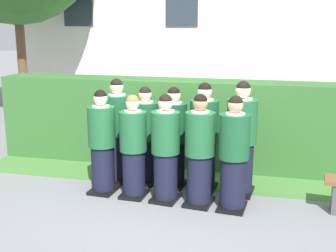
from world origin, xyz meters
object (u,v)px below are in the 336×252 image
object	(u,v)px
student_rear_row_2	(174,140)
student_rear_row_3	(204,140)
student_rear_row_1	(146,138)
student_front_row_0	(102,144)
student_rear_row_0	(118,133)
student_front_row_1	(133,149)
student_front_row_3	(200,153)
student_rear_row_4	(241,141)
student_front_row_2	(165,151)
student_front_row_4	(234,156)

from	to	relation	value
student_rear_row_2	student_rear_row_3	distance (m)	0.49
student_rear_row_1	student_front_row_0	bearing A→B (deg)	-134.01
student_rear_row_0	student_rear_row_1	xyz separation A→B (m)	(0.47, -0.01, -0.05)
student_rear_row_0	student_rear_row_3	xyz separation A→B (m)	(1.42, -0.08, -0.00)
student_rear_row_1	student_front_row_1	bearing A→B (deg)	-91.30
student_front_row_3	student_rear_row_4	bearing A→B (deg)	46.54
student_rear_row_0	student_rear_row_2	xyz separation A→B (m)	(0.94, -0.05, -0.05)
student_front_row_2	student_rear_row_2	world-z (taller)	student_rear_row_2
student_rear_row_1	student_rear_row_3	xyz separation A→B (m)	(0.95, -0.08, 0.05)
student_rear_row_2	student_rear_row_3	bearing A→B (deg)	-4.43
student_rear_row_0	student_front_row_4	bearing A→B (deg)	-20.31
student_front_row_3	student_rear_row_3	size ratio (longest dim) A/B	0.95
student_rear_row_1	student_rear_row_2	world-z (taller)	student_rear_row_2
student_front_row_1	student_rear_row_0	distance (m)	0.76
student_rear_row_0	student_rear_row_1	world-z (taller)	student_rear_row_0
student_rear_row_0	student_rear_row_4	world-z (taller)	student_rear_row_4
student_rear_row_2	student_rear_row_3	size ratio (longest dim) A/B	0.95
student_front_row_0	student_front_row_4	distance (m)	2.00
student_front_row_0	student_rear_row_3	world-z (taller)	student_rear_row_3
student_front_row_3	student_rear_row_1	distance (m)	1.19
student_front_row_2	student_front_row_3	world-z (taller)	student_front_row_3
student_rear_row_0	student_rear_row_3	bearing A→B (deg)	-3.40
student_front_row_1	student_rear_row_0	size ratio (longest dim) A/B	0.91
student_front_row_2	student_rear_row_3	distance (m)	0.73
student_front_row_2	student_front_row_4	size ratio (longest dim) A/B	0.98
student_front_row_0	student_rear_row_0	bearing A→B (deg)	84.67
student_front_row_3	student_rear_row_0	size ratio (longest dim) A/B	0.95
student_rear_row_2	student_front_row_4	bearing A→B (deg)	-33.90
student_front_row_2	student_rear_row_3	xyz separation A→B (m)	(0.47, 0.56, 0.05)
student_rear_row_3	student_front_row_2	bearing A→B (deg)	-129.73
student_front_row_4	student_rear_row_4	size ratio (longest dim) A/B	0.93
student_rear_row_1	student_rear_row_2	xyz separation A→B (m)	(0.47, -0.04, 0.01)
student_front_row_4	student_rear_row_1	xyz separation A→B (m)	(-1.47, 0.71, -0.02)
student_front_row_2	student_rear_row_0	world-z (taller)	student_rear_row_0
student_front_row_3	student_rear_row_3	xyz separation A→B (m)	(-0.03, 0.59, 0.04)
student_front_row_1	student_rear_row_1	bearing A→B (deg)	88.70
student_front_row_3	student_rear_row_2	bearing A→B (deg)	129.60
student_front_row_1	student_rear_row_1	world-z (taller)	student_rear_row_1
student_rear_row_2	student_front_row_1	bearing A→B (deg)	-131.22
student_rear_row_3	student_front_row_3	bearing A→B (deg)	-86.63
student_front_row_0	student_rear_row_0	size ratio (longest dim) A/B	0.94
student_front_row_1	student_front_row_2	xyz separation A→B (m)	(0.50, -0.05, 0.02)
student_front_row_2	student_front_row_4	world-z (taller)	student_front_row_4
student_rear_row_2	student_rear_row_4	xyz separation A→B (m)	(1.05, -0.06, 0.07)
student_rear_row_1	student_rear_row_2	distance (m)	0.47
student_rear_row_3	student_rear_row_1	bearing A→B (deg)	175.47
student_rear_row_2	student_front_row_3	bearing A→B (deg)	-50.40
student_rear_row_1	student_rear_row_3	bearing A→B (deg)	-4.53
student_rear_row_4	student_front_row_2	bearing A→B (deg)	-152.61
student_front_row_4	student_rear_row_0	xyz separation A→B (m)	(-1.94, 0.72, 0.04)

